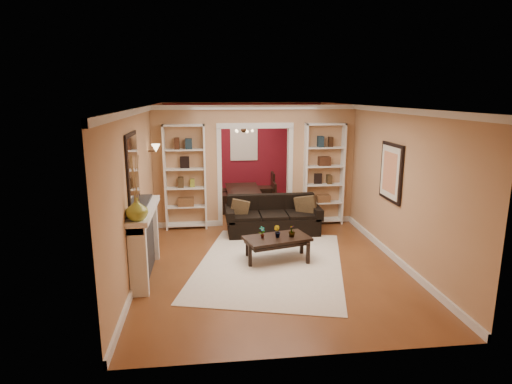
{
  "coord_description": "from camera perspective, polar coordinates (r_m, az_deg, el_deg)",
  "views": [
    {
      "loc": [
        -1.09,
        -8.24,
        2.92
      ],
      "look_at": [
        -0.21,
        -0.8,
        1.2
      ],
      "focal_mm": 30.0,
      "sensor_mm": 36.0,
      "label": 1
    }
  ],
  "objects": [
    {
      "name": "dining_chair_se",
      "position": [
        11.44,
        1.01,
        0.47
      ],
      "size": [
        0.47,
        0.47,
        0.92
      ],
      "primitive_type": "cube",
      "rotation": [
        0.0,
        0.0,
        -1.61
      ],
      "color": "black",
      "rests_on": "floor"
    },
    {
      "name": "dining_chair_ne",
      "position": [
        10.88,
        1.43,
        -0.63
      ],
      "size": [
        0.49,
        0.49,
        0.75
      ],
      "primitive_type": "cube",
      "rotation": [
        0.0,
        0.0,
        -1.98
      ],
      "color": "black",
      "rests_on": "floor"
    },
    {
      "name": "floor",
      "position": [
        8.81,
        0.75,
        -6.46
      ],
      "size": [
        8.0,
        8.0,
        0.0
      ],
      "primitive_type": "plane",
      "color": "brown",
      "rests_on": "ground"
    },
    {
      "name": "red_back_panel",
      "position": [
        12.36,
        -1.63,
        5.46
      ],
      "size": [
        4.44,
        0.04,
        2.64
      ],
      "primitive_type": "cube",
      "color": "maroon",
      "rests_on": "floor"
    },
    {
      "name": "ceiling",
      "position": [
        8.31,
        0.81,
        11.38
      ],
      "size": [
        8.0,
        8.0,
        0.0
      ],
      "primitive_type": "plane",
      "rotation": [
        3.14,
        0.0,
        0.0
      ],
      "color": "white",
      "rests_on": "ground"
    },
    {
      "name": "wall_back",
      "position": [
        12.39,
        -1.64,
        5.61
      ],
      "size": [
        8.0,
        0.0,
        8.0
      ],
      "primitive_type": "plane",
      "rotation": [
        1.57,
        0.0,
        0.0
      ],
      "color": "tan",
      "rests_on": "ground"
    },
    {
      "name": "dining_chair_sw",
      "position": [
        11.35,
        -4.5,
        0.14
      ],
      "size": [
        0.53,
        0.53,
        0.84
      ],
      "primitive_type": "cube",
      "rotation": [
        0.0,
        0.0,
        1.25
      ],
      "color": "black",
      "rests_on": "floor"
    },
    {
      "name": "bookshelf_left",
      "position": [
        9.45,
        -9.42,
        1.92
      ],
      "size": [
        0.9,
        0.3,
        2.3
      ],
      "primitive_type": "cube",
      "color": "white",
      "rests_on": "floor"
    },
    {
      "name": "coffee_table",
      "position": [
        7.74,
        2.8,
        -7.55
      ],
      "size": [
        1.26,
        0.89,
        0.43
      ],
      "primitive_type": "cube",
      "rotation": [
        0.0,
        0.0,
        0.26
      ],
      "color": "black",
      "rests_on": "floor"
    },
    {
      "name": "pillow_left",
      "position": [
        9.01,
        -2.19,
        -2.23
      ],
      "size": [
        0.38,
        0.13,
        0.37
      ],
      "primitive_type": "cube",
      "rotation": [
        0.0,
        0.0,
        -0.07
      ],
      "color": "brown",
      "rests_on": "sofa"
    },
    {
      "name": "mirror",
      "position": [
        6.93,
        -16.15,
        3.08
      ],
      "size": [
        0.03,
        0.95,
        1.1
      ],
      "primitive_type": "cube",
      "color": "silver",
      "rests_on": "wall_left"
    },
    {
      "name": "dining_window",
      "position": [
        12.29,
        -1.62,
        6.49
      ],
      "size": [
        0.78,
        0.03,
        0.98
      ],
      "primitive_type": "cube",
      "color": "#8CA5CC",
      "rests_on": "wall_back"
    },
    {
      "name": "wall_left",
      "position": [
        8.47,
        -14.5,
        1.8
      ],
      "size": [
        0.0,
        8.0,
        8.0
      ],
      "primitive_type": "plane",
      "rotation": [
        1.57,
        0.0,
        1.57
      ],
      "color": "tan",
      "rests_on": "ground"
    },
    {
      "name": "chandelier",
      "position": [
        11.03,
        -1.06,
        8.21
      ],
      "size": [
        0.5,
        0.5,
        0.3
      ],
      "primitive_type": "cube",
      "color": "#3A281A",
      "rests_on": "ceiling"
    },
    {
      "name": "dining_chair_nw",
      "position": [
        10.76,
        -4.37,
        -0.48
      ],
      "size": [
        0.55,
        0.55,
        0.87
      ],
      "primitive_type": "cube",
      "rotation": [
        0.0,
        0.0,
        1.23
      ],
      "color": "black",
      "rests_on": "floor"
    },
    {
      "name": "plant_left",
      "position": [
        7.6,
        0.84,
        -5.37
      ],
      "size": [
        0.13,
        0.12,
        0.21
      ],
      "primitive_type": "imported",
      "rotation": [
        0.0,
        0.0,
        0.52
      ],
      "color": "#336626",
      "rests_on": "coffee_table"
    },
    {
      "name": "sofa",
      "position": [
        9.15,
        2.27,
        -3.14
      ],
      "size": [
        2.01,
        0.87,
        0.79
      ],
      "primitive_type": "cube",
      "color": "black",
      "rests_on": "floor"
    },
    {
      "name": "wall_right",
      "position": [
        9.03,
        15.1,
        2.43
      ],
      "size": [
        0.0,
        8.0,
        8.0
      ],
      "primitive_type": "plane",
      "rotation": [
        1.57,
        0.0,
        -1.57
      ],
      "color": "tan",
      "rests_on": "ground"
    },
    {
      "name": "area_rug",
      "position": [
        7.64,
        1.9,
        -9.55
      ],
      "size": [
        3.25,
        3.95,
        0.01
      ],
      "primitive_type": "cube",
      "rotation": [
        0.0,
        0.0,
        -0.26
      ],
      "color": "white",
      "rests_on": "floor"
    },
    {
      "name": "plant_center",
      "position": [
        7.64,
        2.83,
        -5.29
      ],
      "size": [
        0.15,
        0.15,
        0.21
      ],
      "primitive_type": "imported",
      "rotation": [
        0.0,
        0.0,
        2.35
      ],
      "color": "#336626",
      "rests_on": "coffee_table"
    },
    {
      "name": "pillow_right",
      "position": [
        9.21,
        6.69,
        -1.71
      ],
      "size": [
        0.45,
        0.35,
        0.45
      ],
      "primitive_type": "cube",
      "rotation": [
        0.0,
        0.0,
        -0.55
      ],
      "color": "brown",
      "rests_on": "sofa"
    },
    {
      "name": "wall_sconce",
      "position": [
        8.92,
        -13.58,
        5.52
      ],
      "size": [
        0.18,
        0.18,
        0.22
      ],
      "primitive_type": "cube",
      "color": "#FFE0A5",
      "rests_on": "wall_left"
    },
    {
      "name": "plant_right",
      "position": [
        7.69,
        4.8,
        -5.21
      ],
      "size": [
        0.17,
        0.17,
        0.21
      ],
      "primitive_type": "imported",
      "rotation": [
        0.0,
        0.0,
        4.01
      ],
      "color": "#336626",
      "rests_on": "coffee_table"
    },
    {
      "name": "framed_art",
      "position": [
        8.07,
        17.52,
        2.52
      ],
      "size": [
        0.04,
        0.85,
        1.05
      ],
      "primitive_type": "cube",
      "color": "black",
      "rests_on": "wall_right"
    },
    {
      "name": "vase",
      "position": [
        6.33,
        -15.62,
        -2.21
      ],
      "size": [
        0.39,
        0.39,
        0.33
      ],
      "primitive_type": "imported",
      "rotation": [
        0.0,
        0.0,
        0.27
      ],
      "color": "olive",
      "rests_on": "fireplace"
    },
    {
      "name": "dining_table",
      "position": [
        11.13,
        -1.6,
        -0.89
      ],
      "size": [
        1.53,
        0.85,
        0.54
      ],
      "primitive_type": "imported",
      "rotation": [
        0.0,
        0.0,
        1.57
      ],
      "color": "black",
      "rests_on": "floor"
    },
    {
      "name": "bookshelf_right",
      "position": [
        9.8,
        9.01,
        2.33
      ],
      "size": [
        0.9,
        0.3,
        2.3
      ],
      "primitive_type": "cube",
      "color": "white",
      "rests_on": "floor"
    },
    {
      "name": "partition_wall",
      "position": [
        9.63,
        -0.15,
        3.51
      ],
      "size": [
        4.5,
        0.15,
        2.7
      ],
      "primitive_type": "cube",
      "color": "tan",
      "rests_on": "floor"
    },
    {
      "name": "fireplace",
      "position": [
        7.2,
        -14.44,
        -6.48
      ],
      "size": [
        0.32,
        1.7,
        1.16
      ],
      "primitive_type": "cube",
      "color": "white",
      "rests_on": "floor"
    },
    {
      "name": "wall_front",
      "position": [
        4.65,
        7.27,
        -6.95
      ],
      "size": [
        8.0,
        0.0,
        8.0
      ],
      "primitive_type": "plane",
      "rotation": [
        -1.57,
        0.0,
        0.0
      ],
      "color": "tan",
      "rests_on": "ground"
    }
  ]
}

